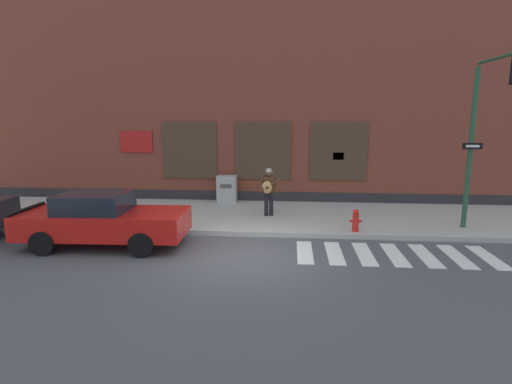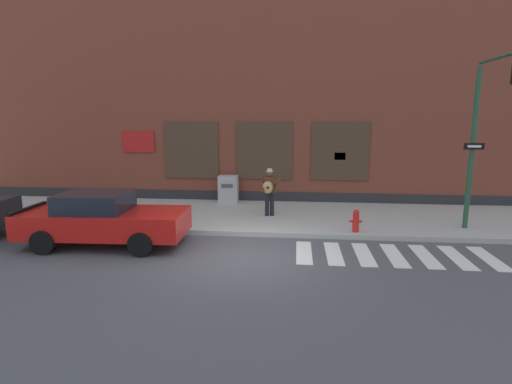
{
  "view_description": "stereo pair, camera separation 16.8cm",
  "coord_description": "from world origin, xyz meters",
  "px_view_note": "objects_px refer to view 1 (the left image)",
  "views": [
    {
      "loc": [
        1.17,
        -10.04,
        3.58
      ],
      "look_at": [
        0.11,
        2.03,
        1.36
      ],
      "focal_mm": 28.0,
      "sensor_mm": 36.0,
      "label": 1
    },
    {
      "loc": [
        1.34,
        -10.03,
        3.58
      ],
      "look_at": [
        0.11,
        2.03,
        1.36
      ],
      "focal_mm": 28.0,
      "sensor_mm": 36.0,
      "label": 2
    }
  ],
  "objects_px": {
    "red_car": "(103,220)",
    "utility_box": "(227,189)",
    "fire_hydrant": "(356,221)",
    "busker": "(269,189)",
    "traffic_light": "(489,115)"
  },
  "relations": [
    {
      "from": "red_car",
      "to": "fire_hydrant",
      "type": "distance_m",
      "value": 7.48
    },
    {
      "from": "fire_hydrant",
      "to": "traffic_light",
      "type": "bearing_deg",
      "value": -1.55
    },
    {
      "from": "red_car",
      "to": "utility_box",
      "type": "relative_size",
      "value": 4.17
    },
    {
      "from": "busker",
      "to": "fire_hydrant",
      "type": "relative_size",
      "value": 2.42
    },
    {
      "from": "busker",
      "to": "traffic_light",
      "type": "height_order",
      "value": "traffic_light"
    },
    {
      "from": "red_car",
      "to": "utility_box",
      "type": "bearing_deg",
      "value": 64.42
    },
    {
      "from": "fire_hydrant",
      "to": "busker",
      "type": "bearing_deg",
      "value": 147.17
    },
    {
      "from": "red_car",
      "to": "utility_box",
      "type": "distance_m",
      "value": 6.17
    },
    {
      "from": "utility_box",
      "to": "traffic_light",
      "type": "bearing_deg",
      "value": -26.57
    },
    {
      "from": "traffic_light",
      "to": "fire_hydrant",
      "type": "distance_m",
      "value": 4.78
    },
    {
      "from": "fire_hydrant",
      "to": "utility_box",
      "type": "bearing_deg",
      "value": 139.23
    },
    {
      "from": "busker",
      "to": "fire_hydrant",
      "type": "bearing_deg",
      "value": -32.83
    },
    {
      "from": "traffic_light",
      "to": "utility_box",
      "type": "height_order",
      "value": "traffic_light"
    },
    {
      "from": "traffic_light",
      "to": "fire_hydrant",
      "type": "height_order",
      "value": "traffic_light"
    },
    {
      "from": "busker",
      "to": "traffic_light",
      "type": "bearing_deg",
      "value": -16.63
    }
  ]
}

